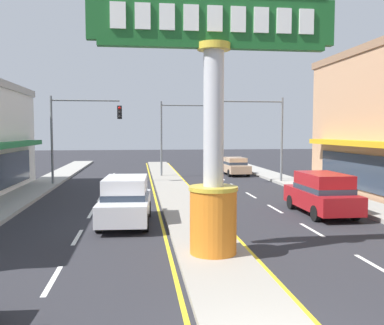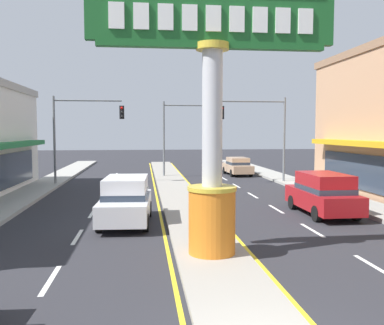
# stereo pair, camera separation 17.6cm
# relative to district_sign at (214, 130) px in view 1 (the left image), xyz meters

# --- Properties ---
(median_strip) EXTENTS (2.18, 52.00, 0.14)m
(median_strip) POSITION_rel_district_sign_xyz_m (0.00, 11.80, -3.76)
(median_strip) COLOR gray
(median_strip) RESTS_ON ground
(sidewalk_left) EXTENTS (2.21, 60.00, 0.18)m
(sidewalk_left) POSITION_rel_district_sign_xyz_m (-8.80, 9.80, -3.74)
(sidewalk_left) COLOR #9E9B93
(sidewalk_left) RESTS_ON ground
(sidewalk_right) EXTENTS (2.21, 60.00, 0.18)m
(sidewalk_right) POSITION_rel_district_sign_xyz_m (8.80, 9.80, -3.74)
(sidewalk_right) COLOR #9E9B93
(sidewalk_right) RESTS_ON ground
(lane_markings) EXTENTS (8.92, 52.00, 0.01)m
(lane_markings) POSITION_rel_district_sign_xyz_m (0.00, 10.45, -3.83)
(lane_markings) COLOR silver
(lane_markings) RESTS_ON ground
(district_sign) EXTENTS (7.21, 1.47, 7.66)m
(district_sign) POSITION_rel_district_sign_xyz_m (0.00, 0.00, 0.00)
(district_sign) COLOR orange
(district_sign) RESTS_ON median_strip
(traffic_light_left_side) EXTENTS (4.86, 0.46, 6.20)m
(traffic_light_left_side) POSITION_rel_district_sign_xyz_m (-6.33, 17.56, 0.41)
(traffic_light_left_side) COLOR slate
(traffic_light_left_side) RESTS_ON ground
(traffic_light_right_side) EXTENTS (4.86, 0.46, 6.20)m
(traffic_light_right_side) POSITION_rel_district_sign_xyz_m (6.33, 17.06, 0.41)
(traffic_light_right_side) COLOR slate
(traffic_light_right_side) RESTS_ON ground
(traffic_light_median_far) EXTENTS (4.20, 0.46, 6.20)m
(traffic_light_median_far) POSITION_rel_district_sign_xyz_m (1.16, 22.11, 0.36)
(traffic_light_median_far) COLOR slate
(traffic_light_median_far) RESTS_ON ground
(suv_near_right_lane) EXTENTS (2.16, 4.70, 1.90)m
(suv_near_right_lane) POSITION_rel_district_sign_xyz_m (-2.74, 5.05, -2.85)
(suv_near_right_lane) COLOR silver
(suv_near_right_lane) RESTS_ON ground
(sedan_near_left_lane) EXTENTS (1.97, 4.37, 1.53)m
(sedan_near_left_lane) POSITION_rel_district_sign_xyz_m (6.04, 23.14, -3.05)
(sedan_near_left_lane) COLOR tan
(sedan_near_left_lane) RESTS_ON ground
(suv_mid_left_lane) EXTENTS (1.97, 4.60, 1.90)m
(suv_mid_left_lane) POSITION_rel_district_sign_xyz_m (6.04, 5.78, -2.85)
(suv_mid_left_lane) COLOR maroon
(suv_mid_left_lane) RESTS_ON ground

